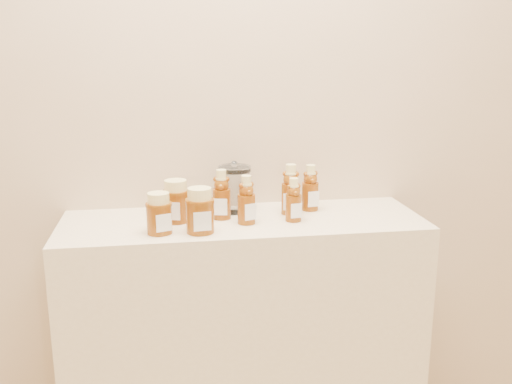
{
  "coord_description": "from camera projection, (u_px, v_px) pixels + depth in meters",
  "views": [
    {
      "loc": [
        -0.24,
        -0.25,
        1.45
      ],
      "look_at": [
        0.04,
        1.52,
        1.0
      ],
      "focal_mm": 40.0,
      "sensor_mm": 36.0,
      "label": 1
    }
  ],
  "objects": [
    {
      "name": "wall_back",
      "position": [
        235.0,
        79.0,
        1.97
      ],
      "size": [
        3.5,
        0.02,
        2.7
      ],
      "primitive_type": "cube",
      "color": "tan",
      "rests_on": "ground"
    },
    {
      "name": "bear_bottle_back_left",
      "position": [
        221.0,
        191.0,
        1.88
      ],
      "size": [
        0.08,
        0.08,
        0.19
      ],
      "primitive_type": null,
      "rotation": [
        0.0,
        0.0,
        -0.2
      ],
      "color": "#672E08",
      "rests_on": "display_table"
    },
    {
      "name": "display_table",
      "position": [
        244.0,
        342.0,
        2.0
      ],
      "size": [
        1.2,
        0.4,
        0.9
      ],
      "primitive_type": "cube",
      "color": "beige",
      "rests_on": "ground"
    },
    {
      "name": "bear_bottle_back_mid",
      "position": [
        291.0,
        186.0,
        1.93
      ],
      "size": [
        0.08,
        0.08,
        0.2
      ],
      "primitive_type": null,
      "rotation": [
        0.0,
        0.0,
        -0.27
      ],
      "color": "#672E08",
      "rests_on": "display_table"
    },
    {
      "name": "honey_jar_front",
      "position": [
        200.0,
        210.0,
        1.74
      ],
      "size": [
        0.1,
        0.1,
        0.14
      ],
      "primitive_type": null,
      "rotation": [
        0.0,
        0.0,
        0.1
      ],
      "color": "#672E08",
      "rests_on": "display_table"
    },
    {
      "name": "bear_bottle_front_right",
      "position": [
        294.0,
        197.0,
        1.86
      ],
      "size": [
        0.06,
        0.06,
        0.16
      ],
      "primitive_type": null,
      "rotation": [
        0.0,
        0.0,
        0.14
      ],
      "color": "#672E08",
      "rests_on": "display_table"
    },
    {
      "name": "honey_jar_back",
      "position": [
        176.0,
        201.0,
        1.85
      ],
      "size": [
        0.11,
        0.11,
        0.14
      ],
      "primitive_type": null,
      "rotation": [
        0.0,
        0.0,
        -0.33
      ],
      "color": "#672E08",
      "rests_on": "display_table"
    },
    {
      "name": "bear_bottle_front_left",
      "position": [
        246.0,
        197.0,
        1.83
      ],
      "size": [
        0.08,
        0.08,
        0.18
      ],
      "primitive_type": null,
      "rotation": [
        0.0,
        0.0,
        0.34
      ],
      "color": "#672E08",
      "rests_on": "display_table"
    },
    {
      "name": "glass_canister",
      "position": [
        234.0,
        187.0,
        1.97
      ],
      "size": [
        0.14,
        0.14,
        0.17
      ],
      "primitive_type": null,
      "rotation": [
        0.0,
        0.0,
        -0.22
      ],
      "color": "white",
      "rests_on": "display_table"
    },
    {
      "name": "bear_bottle_back_right",
      "position": [
        310.0,
        185.0,
        1.98
      ],
      "size": [
        0.07,
        0.07,
        0.18
      ],
      "primitive_type": null,
      "rotation": [
        0.0,
        0.0,
        0.18
      ],
      "color": "#672E08",
      "rests_on": "display_table"
    },
    {
      "name": "honey_jar_left",
      "position": [
        159.0,
        213.0,
        1.74
      ],
      "size": [
        0.1,
        0.1,
        0.13
      ],
      "primitive_type": null,
      "rotation": [
        0.0,
        0.0,
        0.35
      ],
      "color": "#672E08",
      "rests_on": "display_table"
    }
  ]
}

